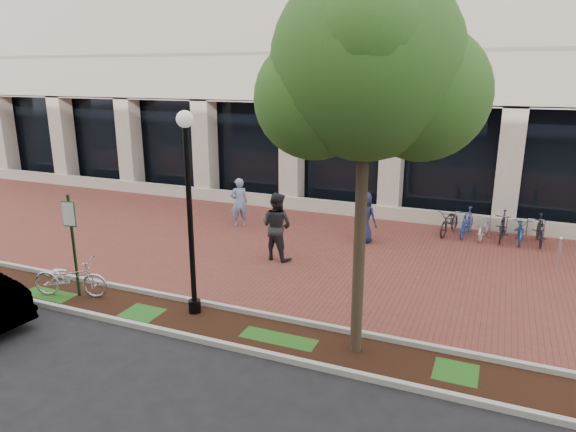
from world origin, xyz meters
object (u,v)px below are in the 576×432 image
at_px(bollard, 559,252).
at_px(bike_rack_cluster, 493,226).
at_px(pedestrian_left, 239,202).
at_px(street_tree, 370,77).
at_px(pedestrian_right, 364,217).
at_px(pedestrian_mid, 277,226).
at_px(parking_sign, 72,233).
at_px(lamppost, 189,204).
at_px(locked_bicycle, 71,278).

relative_size(bollard, bike_rack_cluster, 0.26).
bearing_deg(bike_rack_cluster, pedestrian_left, -160.56).
height_order(street_tree, pedestrian_right, street_tree).
relative_size(pedestrian_mid, bike_rack_cluster, 0.57).
bearing_deg(parking_sign, street_tree, -10.88).
bearing_deg(pedestrian_right, bike_rack_cluster, -139.19).
bearing_deg(street_tree, parking_sign, -178.76).
distance_m(pedestrian_mid, pedestrian_right, 3.19).
bearing_deg(street_tree, pedestrian_left, 132.75).
bearing_deg(pedestrian_right, street_tree, 118.05).
height_order(parking_sign, pedestrian_mid, parking_sign).
height_order(lamppost, street_tree, street_tree).
bearing_deg(pedestrian_left, street_tree, 93.73).
height_order(parking_sign, street_tree, street_tree).
bearing_deg(bollard, street_tree, -121.19).
bearing_deg(locked_bicycle, bike_rack_cluster, -63.56).
height_order(pedestrian_mid, bike_rack_cluster, pedestrian_mid).
relative_size(pedestrian_left, bike_rack_cluster, 0.50).
relative_size(street_tree, pedestrian_mid, 3.54).
bearing_deg(bollard, parking_sign, -148.55).
height_order(street_tree, pedestrian_left, street_tree).
relative_size(street_tree, pedestrian_left, 4.06).
relative_size(pedestrian_left, pedestrian_right, 1.05).
relative_size(parking_sign, locked_bicycle, 1.38).
height_order(pedestrian_left, bike_rack_cluster, pedestrian_left).
relative_size(parking_sign, bollard, 2.85).
height_order(pedestrian_left, pedestrian_mid, pedestrian_mid).
height_order(pedestrian_mid, pedestrian_right, pedestrian_mid).
height_order(locked_bicycle, bollard, locked_bicycle).
xyz_separation_m(pedestrian_left, pedestrian_right, (4.54, -0.03, -0.04)).
bearing_deg(lamppost, pedestrian_mid, 85.65).
xyz_separation_m(parking_sign, bollard, (10.95, 6.70, -1.16)).
xyz_separation_m(locked_bicycle, pedestrian_right, (5.49, 6.86, 0.34)).
relative_size(lamppost, pedestrian_mid, 2.27).
height_order(bollard, bike_rack_cluster, bike_rack_cluster).
relative_size(parking_sign, street_tree, 0.36).
distance_m(lamppost, pedestrian_left, 7.08).
xyz_separation_m(lamppost, locked_bicycle, (-3.24, -0.41, -2.07)).
distance_m(locked_bicycle, bike_rack_cluster, 12.78).
xyz_separation_m(lamppost, bollard, (7.84, 6.36, -2.10)).
height_order(street_tree, bollard, street_tree).
relative_size(locked_bicycle, pedestrian_mid, 0.93).
distance_m(locked_bicycle, pedestrian_right, 8.79).
height_order(pedestrian_right, bollard, pedestrian_right).
relative_size(parking_sign, pedestrian_left, 1.47).
bearing_deg(locked_bicycle, street_tree, -105.05).
height_order(pedestrian_left, pedestrian_right, pedestrian_left).
bearing_deg(pedestrian_right, pedestrian_left, 13.83).
height_order(pedestrian_mid, bollard, pedestrian_mid).
distance_m(pedestrian_left, pedestrian_mid, 3.64).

